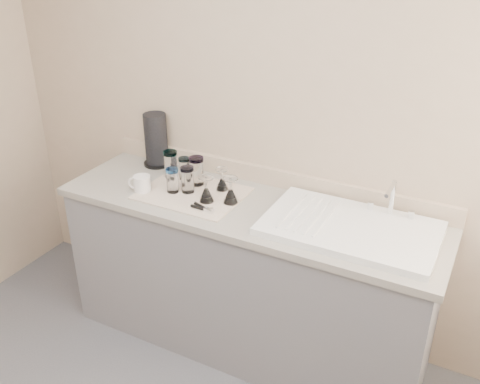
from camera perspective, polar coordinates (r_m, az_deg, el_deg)
The scene contains 15 objects.
room_envelope at distance 1.62m, azimuth -18.64°, elevation 1.02°, with size 3.54×3.50×2.52m.
counter_unit at distance 3.02m, azimuth 0.73°, elevation -8.99°, with size 2.06×0.62×0.90m.
sink_unit at distance 2.61m, azimuth 11.73°, elevation -3.75°, with size 0.82×0.50×0.22m.
dish_towel at distance 2.91m, azimuth -5.12°, elevation -0.13°, with size 0.55×0.42×0.01m, color silver.
tumbler_teal at distance 3.08m, azimuth -7.39°, elevation 2.99°, with size 0.08×0.08×0.16m.
tumbler_cyan at distance 3.05m, azimuth -5.95°, elevation 2.55°, with size 0.06×0.06×0.13m.
tumbler_purple at distance 2.97m, azimuth -4.65°, elevation 2.27°, with size 0.08×0.08×0.16m.
tumbler_blue at distance 2.91m, azimuth -7.21°, elevation 1.27°, with size 0.07×0.07×0.14m.
tumbler_lavender at distance 2.89m, azimuth -5.62°, elevation 1.35°, with size 0.07×0.07×0.15m.
goblet_back_left at distance 2.92m, azimuth -1.93°, elevation 1.02°, with size 0.07×0.07×0.12m.
goblet_front_left at distance 2.80m, azimuth -3.61°, elevation -0.11°, with size 0.08×0.08×0.14m.
goblet_front_right at distance 2.78m, azimuth -1.01°, elevation -0.24°, with size 0.08×0.08×0.14m.
can_opener at distance 2.73m, azimuth -3.99°, elevation -1.72°, with size 0.13×0.06×0.02m.
white_mug at distance 2.96m, azimuth -10.46°, elevation 0.85°, with size 0.14×0.11×0.09m.
paper_towel_roll at distance 3.24m, azimuth -8.94°, elevation 5.48°, with size 0.17×0.17×0.32m.
Camera 1 is at (1.10, -0.98, 2.23)m, focal length 40.00 mm.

